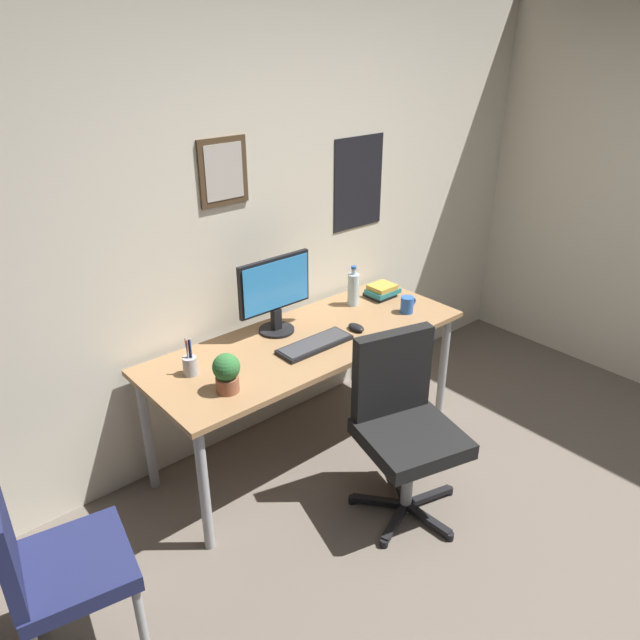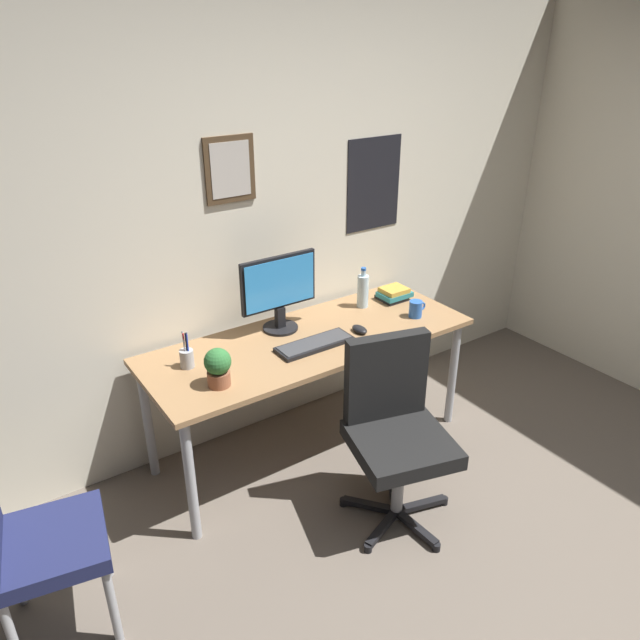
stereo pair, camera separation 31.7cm
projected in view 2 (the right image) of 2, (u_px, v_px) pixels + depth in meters
The scene contains 12 objects.
wall_back at pixel (285, 215), 3.44m from camera, with size 4.40×0.10×2.60m.
desk at pixel (310, 349), 3.34m from camera, with size 1.85×0.69×0.73m.
office_chair at pixel (395, 423), 2.94m from camera, with size 0.58×0.59×0.95m.
side_chair at pixel (28, 538), 2.31m from camera, with size 0.49×0.49×0.88m.
monitor at pixel (279, 290), 3.31m from camera, with size 0.46×0.20×0.43m.
keyboard at pixel (315, 344), 3.22m from camera, with size 0.43×0.15×0.03m.
computer_mouse at pixel (360, 329), 3.37m from camera, with size 0.06×0.11×0.04m.
water_bottle at pixel (363, 290), 3.64m from camera, with size 0.07×0.07×0.25m.
coffee_mug_near at pixel (416, 309), 3.53m from camera, with size 0.12×0.08×0.10m.
potted_plant at pixel (218, 366), 2.83m from camera, with size 0.13×0.13×0.19m.
pen_cup at pixel (187, 357), 3.00m from camera, with size 0.07×0.07×0.20m.
book_stack_left at pixel (394, 294), 3.76m from camera, with size 0.19×0.16×0.08m.
Camera 2 is at (-1.72, -0.73, 2.27)m, focal length 33.76 mm.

